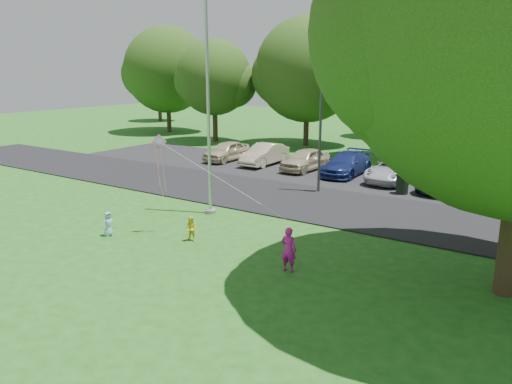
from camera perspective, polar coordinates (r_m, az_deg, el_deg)
The scene contains 13 objects.
ground at distance 16.58m, azimuth -6.65°, elevation -8.34°, with size 120.00×120.00×0.00m, color #1D5D18.
park_road at distance 23.75m, azimuth 7.52°, elevation -1.39°, with size 60.00×6.00×0.06m, color black.
parking_strip at distance 29.57m, azimuth 13.16°, elevation 1.41°, with size 42.00×7.00×0.06m, color black.
flagpole at distance 21.53m, azimuth -5.45°, elevation 8.30°, with size 0.50×0.50×10.00m.
street_lamp at distance 25.47m, azimuth 8.03°, elevation 8.96°, with size 1.86×0.78×6.83m.
trash_can at distance 26.36m, azimuth 16.37°, elevation 0.79°, with size 0.65×0.65×1.03m.
tree_row at distance 36.82m, azimuth 21.02°, elevation 12.19°, with size 64.35×11.94×10.88m.
horizon_trees at distance 45.91m, azimuth 26.73°, elevation 10.04°, with size 77.46×7.20×7.02m.
parked_cars at distance 28.98m, azimuth 15.86°, elevation 2.44°, with size 23.13×5.60×1.44m.
woman at distance 15.82m, azimuth 3.74°, elevation -6.56°, with size 0.53×0.35×1.46m, color #C71A95.
child_yellow at distance 18.70m, azimuth -7.41°, elevation -4.21°, with size 0.46×0.36×0.95m, color yellow.
child_blue at distance 19.93m, azimuth -16.53°, elevation -3.52°, with size 0.47×0.30×0.96m, color #8EC2DB.
kite at distance 19.03m, azimuth -10.66°, elevation 4.20°, with size 6.18×0.78×2.47m.
Camera 1 is at (10.06, -11.60, 6.26)m, focal length 35.00 mm.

